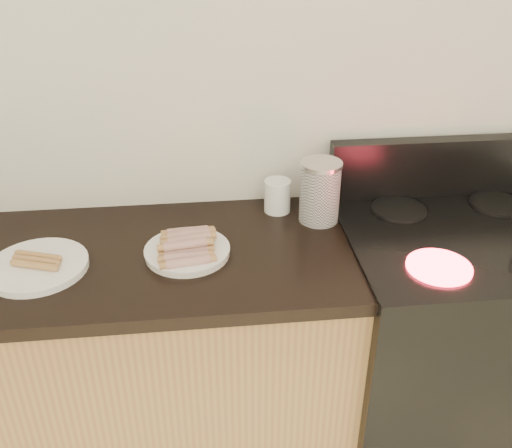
{
  "coord_description": "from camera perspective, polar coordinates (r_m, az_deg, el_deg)",
  "views": [
    {
      "loc": [
        -0.04,
        0.26,
        1.8
      ],
      "look_at": [
        0.11,
        1.62,
        1.02
      ],
      "focal_mm": 40.0,
      "sensor_mm": 36.0,
      "label": 1
    }
  ],
  "objects": [
    {
      "name": "mug",
      "position": [
        1.88,
        2.15,
        2.83
      ],
      "size": [
        0.09,
        0.09,
        0.11
      ],
      "primitive_type": "cylinder",
      "rotation": [
        0.0,
        0.0,
        -0.0
      ],
      "color": "silver",
      "rests_on": "counter_slab"
    },
    {
      "name": "plain_sausages",
      "position": [
        1.7,
        -21.12,
        -3.41
      ],
      "size": [
        0.13,
        0.11,
        0.02
      ],
      "rotation": [
        0.0,
        0.0,
        -0.33
      ],
      "color": "#C36F40",
      "rests_on": "side_plate"
    },
    {
      "name": "main_plate",
      "position": [
        1.67,
        -6.88,
        -2.83
      ],
      "size": [
        0.27,
        0.27,
        0.02
      ],
      "primitive_type": "cylinder",
      "rotation": [
        0.0,
        0.0,
        -0.09
      ],
      "color": "white",
      "rests_on": "counter_slab"
    },
    {
      "name": "stove",
      "position": [
        2.12,
        18.48,
        -11.58
      ],
      "size": [
        0.76,
        0.65,
        0.91
      ],
      "color": "black",
      "rests_on": "floor"
    },
    {
      "name": "burner_near_left",
      "position": [
        1.66,
        17.83,
        -4.11
      ],
      "size": [
        0.18,
        0.18,
        0.01
      ],
      "primitive_type": "cylinder",
      "color": "#FF1E2D",
      "rests_on": "stove"
    },
    {
      "name": "side_plate",
      "position": [
        1.71,
        -21.01,
        -3.97
      ],
      "size": [
        0.34,
        0.34,
        0.02
      ],
      "primitive_type": "cylinder",
      "rotation": [
        0.0,
        0.0,
        0.26
      ],
      "color": "white",
      "rests_on": "counter_slab"
    },
    {
      "name": "stove_panel",
      "position": [
        2.05,
        17.91,
        5.49
      ],
      "size": [
        0.76,
        0.06,
        0.2
      ],
      "primitive_type": "cube",
      "color": "black",
      "rests_on": "stove"
    },
    {
      "name": "burner_far_left",
      "position": [
        1.93,
        14.11,
        1.44
      ],
      "size": [
        0.18,
        0.18,
        0.01
      ],
      "primitive_type": "cylinder",
      "color": "black",
      "rests_on": "stove"
    },
    {
      "name": "cabinet_base",
      "position": [
        2.09,
        -23.72,
        -14.42
      ],
      "size": [
        2.2,
        0.59,
        0.86
      ],
      "primitive_type": "cube",
      "color": "olive",
      "rests_on": "floor"
    },
    {
      "name": "canister",
      "position": [
        1.81,
        6.41,
        3.24
      ],
      "size": [
        0.13,
        0.13,
        0.2
      ],
      "rotation": [
        0.0,
        0.0,
        0.28
      ],
      "color": "silver",
      "rests_on": "counter_slab"
    },
    {
      "name": "wall_back",
      "position": [
        1.81,
        -4.97,
        13.56
      ],
      "size": [
        4.0,
        0.04,
        2.6
      ],
      "primitive_type": "cube",
      "color": "silver",
      "rests_on": "ground"
    },
    {
      "name": "hotdog_pile",
      "position": [
        1.66,
        -6.94,
        -2.01
      ],
      "size": [
        0.12,
        0.21,
        0.05
      ],
      "rotation": [
        0.0,
        0.0,
        0.11
      ],
      "color": "maroon",
      "rests_on": "main_plate"
    },
    {
      "name": "burner_far_right",
      "position": [
        2.07,
        23.01,
        1.85
      ],
      "size": [
        0.18,
        0.18,
        0.01
      ],
      "primitive_type": "cylinder",
      "color": "black",
      "rests_on": "stove"
    }
  ]
}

